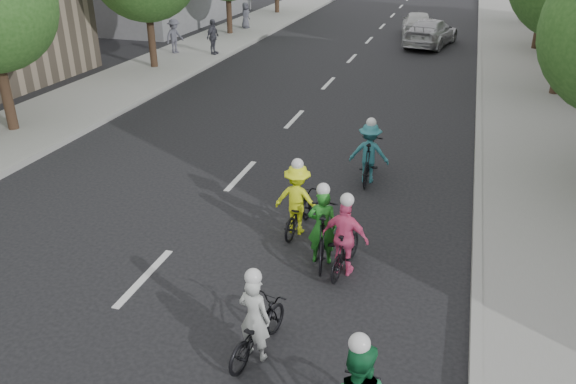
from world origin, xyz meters
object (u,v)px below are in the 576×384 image
at_px(spectator_0, 174,36).
at_px(spectator_1, 213,37).
at_px(follow_car_lead, 431,33).
at_px(cyclist_3, 369,156).
at_px(follow_car_trail, 418,23).
at_px(cyclist_2, 298,205).
at_px(cyclist_4, 345,244).
at_px(cyclist_1, 256,326).
at_px(cyclist_5, 323,232).
at_px(spectator_2, 246,15).

bearing_deg(spectator_0, spectator_1, -61.98).
bearing_deg(spectator_0, follow_car_lead, -42.96).
xyz_separation_m(cyclist_3, follow_car_trail, (-0.84, 21.53, 0.05)).
distance_m(cyclist_3, follow_car_trail, 21.55).
bearing_deg(cyclist_2, spectator_0, -51.01).
xyz_separation_m(cyclist_3, cyclist_4, (0.30, -4.37, -0.05)).
bearing_deg(follow_car_lead, cyclist_1, 100.38).
xyz_separation_m(cyclist_5, spectator_0, (-11.73, 16.30, 0.36)).
bearing_deg(follow_car_lead, spectator_1, 42.86).
bearing_deg(cyclist_5, spectator_2, -76.00).
height_order(cyclist_2, spectator_1, spectator_1).
bearing_deg(cyclist_2, cyclist_3, -104.50).
xyz_separation_m(cyclist_1, cyclist_4, (0.83, 2.64, 0.11)).
relative_size(follow_car_trail, spectator_2, 2.79).
xyz_separation_m(spectator_0, spectator_1, (1.95, 0.30, 0.02)).
height_order(spectator_1, spectator_2, spectator_1).
bearing_deg(follow_car_trail, spectator_1, 37.95).
height_order(cyclist_1, follow_car_trail, cyclist_1).
distance_m(follow_car_lead, follow_car_trail, 3.07).
bearing_deg(follow_car_trail, spectator_2, 0.66).
distance_m(cyclist_5, spectator_1, 19.27).
relative_size(cyclist_2, follow_car_lead, 0.35).
height_order(cyclist_3, spectator_2, cyclist_3).
distance_m(cyclist_1, cyclist_2, 3.93).
bearing_deg(cyclist_2, follow_car_lead, -89.50).
height_order(cyclist_4, follow_car_lead, cyclist_4).
bearing_deg(spectator_2, cyclist_3, -147.29).
relative_size(follow_car_trail, spectator_1, 2.51).
bearing_deg(follow_car_trail, cyclist_1, 84.06).
distance_m(cyclist_2, follow_car_lead, 21.76).
height_order(follow_car_lead, spectator_2, spectator_2).
bearing_deg(cyclist_5, cyclist_4, 139.14).
height_order(cyclist_5, follow_car_lead, cyclist_5).
bearing_deg(spectator_1, cyclist_4, -141.90).
bearing_deg(cyclist_1, cyclist_4, -96.10).
relative_size(cyclist_2, spectator_1, 1.02).
bearing_deg(spectator_2, spectator_1, -167.15).
bearing_deg(cyclist_2, cyclist_1, 100.58).
xyz_separation_m(cyclist_2, follow_car_lead, (1.15, 21.73, 0.09)).
bearing_deg(spectator_0, cyclist_3, -116.52).
height_order(cyclist_3, follow_car_trail, cyclist_3).
height_order(follow_car_trail, spectator_0, spectator_0).
xyz_separation_m(follow_car_lead, spectator_2, (-11.37, 1.59, 0.19)).
xyz_separation_m(cyclist_1, cyclist_5, (0.31, 2.95, 0.11)).
distance_m(cyclist_3, spectator_1, 16.04).
bearing_deg(spectator_2, cyclist_4, -151.21).
xyz_separation_m(cyclist_4, follow_car_lead, (-0.16, 22.99, 0.10)).
bearing_deg(follow_car_trail, cyclist_3, 85.67).
height_order(cyclist_5, spectator_1, spectator_1).
distance_m(cyclist_2, spectator_0, 18.84).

